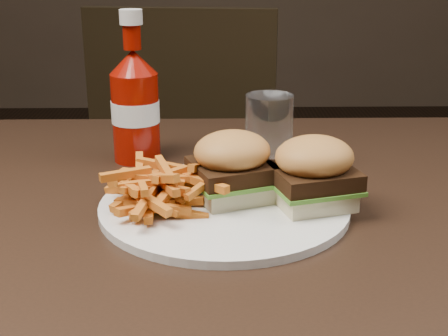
{
  "coord_description": "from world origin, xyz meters",
  "views": [
    {
      "loc": [
        -0.01,
        -0.71,
        1.05
      ],
      "look_at": [
        0.0,
        -0.01,
        0.8
      ],
      "focal_mm": 50.0,
      "sensor_mm": 36.0,
      "label": 1
    }
  ],
  "objects_px": {
    "plate": "(224,206)",
    "ketchup_bottle": "(136,120)",
    "chair_far": "(196,182)",
    "dining_table": "(222,218)",
    "tumbler": "(269,132)"
  },
  "relations": [
    {
      "from": "plate",
      "to": "ketchup_bottle",
      "type": "distance_m",
      "value": 0.24
    },
    {
      "from": "ketchup_bottle",
      "to": "chair_far",
      "type": "bearing_deg",
      "value": 84.98
    },
    {
      "from": "dining_table",
      "to": "ketchup_bottle",
      "type": "relative_size",
      "value": 8.74
    },
    {
      "from": "dining_table",
      "to": "chair_far",
      "type": "distance_m",
      "value": 0.96
    },
    {
      "from": "chair_far",
      "to": "ketchup_bottle",
      "type": "distance_m",
      "value": 0.83
    },
    {
      "from": "chair_far",
      "to": "tumbler",
      "type": "distance_m",
      "value": 0.88
    },
    {
      "from": "dining_table",
      "to": "plate",
      "type": "xyz_separation_m",
      "value": [
        0.0,
        -0.02,
        0.03
      ]
    },
    {
      "from": "ketchup_bottle",
      "to": "dining_table",
      "type": "bearing_deg",
      "value": -54.13
    },
    {
      "from": "chair_far",
      "to": "plate",
      "type": "height_order",
      "value": "plate"
    },
    {
      "from": "plate",
      "to": "ketchup_bottle",
      "type": "xyz_separation_m",
      "value": [
        -0.13,
        0.19,
        0.06
      ]
    },
    {
      "from": "dining_table",
      "to": "ketchup_bottle",
      "type": "height_order",
      "value": "ketchup_bottle"
    },
    {
      "from": "plate",
      "to": "chair_far",
      "type": "bearing_deg",
      "value": 93.7
    },
    {
      "from": "ketchup_bottle",
      "to": "plate",
      "type": "bearing_deg",
      "value": -56.79
    },
    {
      "from": "ketchup_bottle",
      "to": "tumbler",
      "type": "relative_size",
      "value": 1.31
    },
    {
      "from": "plate",
      "to": "ketchup_bottle",
      "type": "relative_size",
      "value": 2.18
    }
  ]
}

